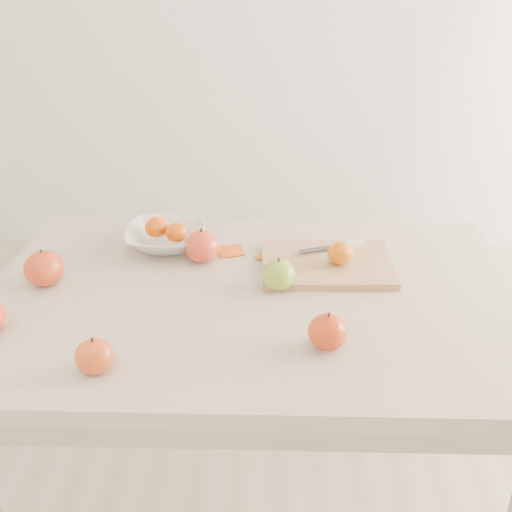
{
  "coord_description": "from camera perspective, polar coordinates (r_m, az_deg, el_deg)",
  "views": [
    {
      "loc": [
        0.03,
        -1.24,
        1.49
      ],
      "look_at": [
        0.0,
        0.05,
        0.82
      ],
      "focal_mm": 45.0,
      "sensor_mm": 36.0,
      "label": 1
    }
  ],
  "objects": [
    {
      "name": "table",
      "position": [
        1.5,
        -0.05,
        -6.61
      ],
      "size": [
        1.2,
        0.8,
        0.75
      ],
      "color": "beige",
      "rests_on": "ground"
    },
    {
      "name": "cutting_board",
      "position": [
        1.56,
        6.33,
        -0.72
      ],
      "size": [
        0.32,
        0.24,
        0.02
      ],
      "primitive_type": "cube",
      "rotation": [
        0.0,
        0.0,
        0.03
      ],
      "color": "tan",
      "rests_on": "table"
    },
    {
      "name": "board_tangerine",
      "position": [
        1.54,
        7.54,
        0.28
      ],
      "size": [
        0.06,
        0.06,
        0.05
      ],
      "primitive_type": "ellipsoid",
      "color": "orange",
      "rests_on": "cutting_board"
    },
    {
      "name": "fruit_bowl",
      "position": [
        1.66,
        -7.99,
        1.68
      ],
      "size": [
        0.2,
        0.2,
        0.05
      ],
      "primitive_type": "imported",
      "color": "silver",
      "rests_on": "table"
    },
    {
      "name": "bowl_tangerine_near",
      "position": [
        1.67,
        -8.84,
        2.56
      ],
      "size": [
        0.06,
        0.06,
        0.05
      ],
      "primitive_type": "ellipsoid",
      "color": "#D03B07",
      "rests_on": "fruit_bowl"
    },
    {
      "name": "bowl_tangerine_far",
      "position": [
        1.64,
        -7.08,
        2.12
      ],
      "size": [
        0.06,
        0.06,
        0.05
      ],
      "primitive_type": "ellipsoid",
      "color": "#CB4807",
      "rests_on": "fruit_bowl"
    },
    {
      "name": "orange_peel_a",
      "position": [
        1.62,
        -2.24,
        0.29
      ],
      "size": [
        0.07,
        0.06,
        0.01
      ],
      "primitive_type": "cube",
      "rotation": [
        0.21,
        0.0,
        0.27
      ],
      "color": "#C94E0E",
      "rests_on": "table"
    },
    {
      "name": "orange_peel_b",
      "position": [
        1.59,
        0.87,
        -0.21
      ],
      "size": [
        0.06,
        0.05,
        0.01
      ],
      "primitive_type": "cube",
      "rotation": [
        -0.14,
        0.0,
        -0.48
      ],
      "color": "orange",
      "rests_on": "table"
    },
    {
      "name": "paring_knife",
      "position": [
        1.62,
        7.83,
        0.94
      ],
      "size": [
        0.17,
        0.07,
        0.01
      ],
      "color": "white",
      "rests_on": "cutting_board"
    },
    {
      "name": "apple_green",
      "position": [
        1.45,
        2.02,
        -1.69
      ],
      "size": [
        0.08,
        0.08,
        0.07
      ],
      "primitive_type": "ellipsoid",
      "color": "#5A8B20",
      "rests_on": "table"
    },
    {
      "name": "apple_red_b",
      "position": [
        1.54,
        -18.34,
        -1.04
      ],
      "size": [
        0.09,
        0.09,
        0.08
      ],
      "primitive_type": "ellipsoid",
      "color": "#A4060D",
      "rests_on": "table"
    },
    {
      "name": "apple_red_e",
      "position": [
        1.26,
        6.39,
        -6.7
      ],
      "size": [
        0.08,
        0.08,
        0.07
      ],
      "primitive_type": "ellipsoid",
      "color": "#9E0A03",
      "rests_on": "table"
    },
    {
      "name": "apple_red_c",
      "position": [
        1.23,
        -14.16,
        -8.62
      ],
      "size": [
        0.07,
        0.07,
        0.07
      ],
      "primitive_type": "ellipsoid",
      "color": "maroon",
      "rests_on": "table"
    },
    {
      "name": "apple_red_a",
      "position": [
        1.57,
        -4.82,
        0.87
      ],
      "size": [
        0.09,
        0.09,
        0.08
      ],
      "primitive_type": "ellipsoid",
      "color": "#A61C16",
      "rests_on": "table"
    }
  ]
}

